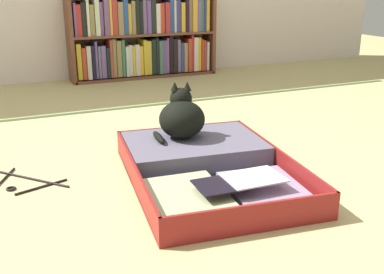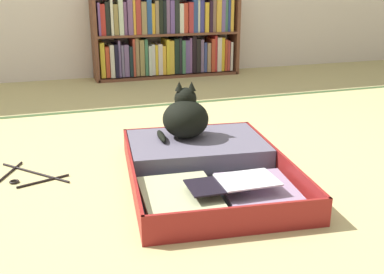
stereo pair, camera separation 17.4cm
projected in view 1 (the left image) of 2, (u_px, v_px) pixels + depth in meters
ground_plane at (183, 179)px, 2.00m from camera, size 10.00×10.00×0.00m
tatami_border at (112, 109)px, 3.09m from camera, size 4.80×0.05×0.00m
bookshelf at (144, 36)px, 4.06m from camera, size 1.31×0.25×0.77m
open_suitcase at (203, 164)px, 2.04m from camera, size 0.76×1.00×0.11m
black_cat at (181, 117)px, 2.17m from camera, size 0.28×0.27×0.26m
clothes_hanger at (24, 182)px, 1.96m from camera, size 0.30×0.31×0.01m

